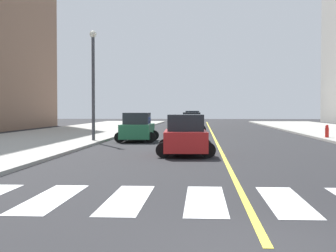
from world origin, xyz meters
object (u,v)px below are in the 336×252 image
(car_green_nearest, at_px, (137,128))
(street_lamp, at_px, (93,75))
(car_red_second, at_px, (185,136))
(fire_hydrant, at_px, (327,131))
(car_blue_fourth, at_px, (192,119))
(car_black_third, at_px, (192,123))

(car_green_nearest, xyz_separation_m, street_lamp, (-2.65, -1.19, 3.38))
(car_red_second, relative_size, fire_hydrant, 4.76)
(fire_hydrant, distance_m, street_lamp, 16.59)
(car_blue_fourth, xyz_separation_m, fire_hydrant, (9.84, -27.61, -0.34))
(car_green_nearest, distance_m, car_red_second, 10.43)
(car_black_third, relative_size, street_lamp, 0.60)
(car_red_second, distance_m, fire_hydrant, 16.04)
(car_black_third, relative_size, car_blue_fourth, 0.95)
(car_red_second, height_order, car_blue_fourth, car_blue_fourth)
(car_black_third, height_order, fire_hydrant, car_black_third)
(car_green_nearest, distance_m, car_blue_fourth, 30.83)
(car_green_nearest, relative_size, car_red_second, 1.00)
(car_black_third, distance_m, street_lamp, 16.52)
(car_green_nearest, xyz_separation_m, fire_hydrant, (12.95, 3.07, -0.30))
(street_lamp, bearing_deg, car_black_third, 68.35)
(street_lamp, bearing_deg, car_blue_fourth, 79.76)
(car_green_nearest, bearing_deg, car_black_third, 75.89)
(street_lamp, bearing_deg, fire_hydrant, 15.28)
(car_green_nearest, bearing_deg, car_red_second, -71.34)
(car_green_nearest, height_order, car_red_second, car_green_nearest)
(car_red_second, bearing_deg, street_lamp, 122.79)
(fire_hydrant, bearing_deg, car_blue_fourth, 109.63)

